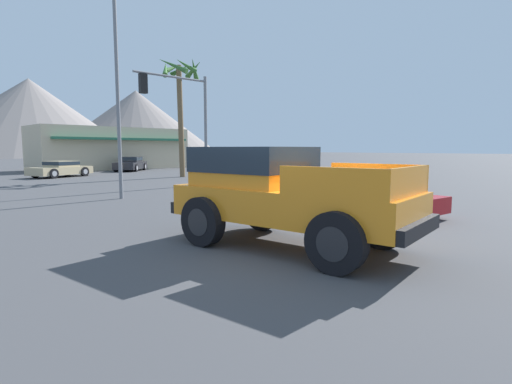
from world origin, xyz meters
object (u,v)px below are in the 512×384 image
at_px(parked_car_tan, 61,169).
at_px(palm_tree_short, 181,88).
at_px(traffic_light_main, 180,107).
at_px(parked_car_dark, 131,164).
at_px(orange_pickup_truck, 277,189).
at_px(street_lamp_post, 116,59).
at_px(red_convertible_car, 365,199).

distance_m(parked_car_tan, palm_tree_short, 9.95).
height_order(traffic_light_main, palm_tree_short, palm_tree_short).
xyz_separation_m(parked_car_dark, traffic_light_main, (-5.18, -15.42, 3.38)).
height_order(orange_pickup_truck, street_lamp_post, street_lamp_post).
bearing_deg(parked_car_tan, palm_tree_short, -155.19).
xyz_separation_m(red_convertible_car, street_lamp_post, (-3.71, 8.47, 4.89)).
xyz_separation_m(orange_pickup_truck, palm_tree_short, (9.78, 17.71, 4.83)).
bearing_deg(red_convertible_car, parked_car_dark, 83.73).
bearing_deg(orange_pickup_truck, red_convertible_car, 2.81).
height_order(parked_car_tan, traffic_light_main, traffic_light_main).
relative_size(orange_pickup_truck, parked_car_tan, 1.18).
relative_size(red_convertible_car, street_lamp_post, 0.52).
relative_size(red_convertible_car, parked_car_dark, 1.10).
relative_size(parked_car_dark, parked_car_tan, 0.96).
xyz_separation_m(traffic_light_main, palm_tree_short, (4.13, 5.98, 1.97)).
height_order(parked_car_dark, palm_tree_short, palm_tree_short).
relative_size(orange_pickup_truck, traffic_light_main, 0.91).
bearing_deg(traffic_light_main, street_lamp_post, 28.35).
distance_m(parked_car_dark, traffic_light_main, 16.61).
relative_size(orange_pickup_truck, street_lamp_post, 0.58).
xyz_separation_m(orange_pickup_truck, parked_car_dark, (10.83, 27.14, -0.52)).
bearing_deg(parked_car_tan, street_lamp_post, 148.91).
bearing_deg(red_convertible_car, palm_tree_short, 80.32).
bearing_deg(street_lamp_post, traffic_light_main, 28.35).
xyz_separation_m(street_lamp_post, palm_tree_short, (8.56, 8.37, 0.67)).
distance_m(red_convertible_car, palm_tree_short, 18.38).
xyz_separation_m(traffic_light_main, street_lamp_post, (-4.42, -2.39, 1.30)).
bearing_deg(orange_pickup_truck, street_lamp_post, 75.29).
distance_m(orange_pickup_truck, street_lamp_post, 10.30).
relative_size(traffic_light_main, palm_tree_short, 0.72).
xyz_separation_m(orange_pickup_truck, parked_car_tan, (3.81, 23.56, -0.57)).
height_order(parked_car_dark, traffic_light_main, traffic_light_main).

